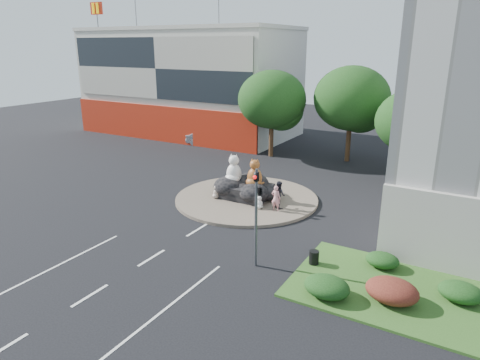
% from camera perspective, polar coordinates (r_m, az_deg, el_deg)
% --- Properties ---
extents(ground, '(120.00, 120.00, 0.00)m').
position_cam_1_polar(ground, '(22.81, -11.71, -10.15)').
color(ground, black).
rests_on(ground, ground).
extents(roundabout_island, '(10.00, 10.00, 0.20)m').
position_cam_1_polar(roundabout_island, '(30.23, 0.88, -2.47)').
color(roundabout_island, brown).
rests_on(roundabout_island, ground).
extents(rock_plinth, '(3.20, 2.60, 0.90)m').
position_cam_1_polar(rock_plinth, '(30.04, 0.88, -1.49)').
color(rock_plinth, black).
rests_on(rock_plinth, roundabout_island).
extents(shophouse_block, '(25.20, 12.30, 17.40)m').
position_cam_1_polar(shophouse_block, '(53.44, -6.74, 12.89)').
color(shophouse_block, beige).
rests_on(shophouse_block, ground).
extents(grass_verge, '(10.00, 6.00, 0.12)m').
position_cam_1_polar(grass_verge, '(20.69, 21.40, -13.98)').
color(grass_verge, '#2B511B').
rests_on(grass_verge, ground).
extents(tree_left, '(6.46, 6.46, 8.27)m').
position_cam_1_polar(tree_left, '(41.24, 4.41, 10.28)').
color(tree_left, '#382314').
rests_on(tree_left, ground).
extents(tree_mid, '(6.84, 6.84, 8.76)m').
position_cam_1_polar(tree_mid, '(40.61, 14.75, 10.09)').
color(tree_mid, '#382314').
rests_on(tree_mid, ground).
extents(tree_right, '(5.70, 5.70, 7.30)m').
position_cam_1_polar(tree_right, '(35.65, 22.17, 6.88)').
color(tree_right, '#382314').
rests_on(tree_right, ground).
extents(hedge_near_green, '(2.00, 1.60, 0.90)m').
position_cam_1_polar(hedge_near_green, '(19.26, 11.49, -13.77)').
color(hedge_near_green, black).
rests_on(hedge_near_green, grass_verge).
extents(hedge_red, '(2.20, 1.76, 0.99)m').
position_cam_1_polar(hedge_red, '(19.61, 19.60, -13.74)').
color(hedge_red, '#441412').
rests_on(hedge_red, grass_verge).
extents(hedge_mid_green, '(1.80, 1.44, 0.81)m').
position_cam_1_polar(hedge_mid_green, '(20.82, 27.32, -13.14)').
color(hedge_mid_green, black).
rests_on(hedge_mid_green, grass_verge).
extents(hedge_back_green, '(1.60, 1.28, 0.72)m').
position_cam_1_polar(hedge_back_green, '(22.24, 18.46, -10.10)').
color(hedge_back_green, black).
rests_on(hedge_back_green, grass_verge).
extents(traffic_light, '(0.44, 1.24, 5.00)m').
position_cam_1_polar(traffic_light, '(20.13, 2.43, -2.34)').
color(traffic_light, '#595B60').
rests_on(traffic_light, ground).
extents(street_lamp, '(2.34, 0.22, 8.06)m').
position_cam_1_polar(street_lamp, '(23.56, 26.58, 1.13)').
color(street_lamp, '#595B60').
rests_on(street_lamp, ground).
extents(cat_white, '(1.30, 1.14, 2.13)m').
position_cam_1_polar(cat_white, '(30.04, -0.81, 1.53)').
color(cat_white, silver).
rests_on(cat_white, rock_plinth).
extents(cat_tabby, '(1.30, 1.15, 2.01)m').
position_cam_1_polar(cat_tabby, '(29.32, 1.97, 1.00)').
color(cat_tabby, '#AA5C23').
rests_on(cat_tabby, rock_plinth).
extents(kitten_calico, '(0.63, 0.56, 0.97)m').
position_cam_1_polar(kitten_calico, '(29.94, -3.17, -1.52)').
color(kitten_calico, silver).
rests_on(kitten_calico, roundabout_island).
extents(kitten_white, '(0.64, 0.59, 0.88)m').
position_cam_1_polar(kitten_white, '(28.05, 2.59, -2.94)').
color(kitten_white, beige).
rests_on(kitten_white, roundabout_island).
extents(pedestrian_pink, '(0.62, 0.42, 1.69)m').
position_cam_1_polar(pedestrian_pink, '(27.62, 4.81, -2.43)').
color(pedestrian_pink, '#D68A90').
rests_on(pedestrian_pink, roundabout_island).
extents(pedestrian_dark, '(1.13, 1.08, 1.83)m').
position_cam_1_polar(pedestrian_dark, '(28.10, 5.23, -1.93)').
color(pedestrian_dark, black).
rests_on(pedestrian_dark, roundabout_island).
extents(parked_car, '(4.80, 2.39, 1.51)m').
position_cam_1_polar(parked_car, '(46.69, -4.36, 5.55)').
color(parked_car, '#B1B4B9').
rests_on(parked_car, ground).
extents(litter_bin, '(0.51, 0.51, 0.68)m').
position_cam_1_polar(litter_bin, '(21.75, 9.83, -10.12)').
color(litter_bin, black).
rests_on(litter_bin, grass_verge).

